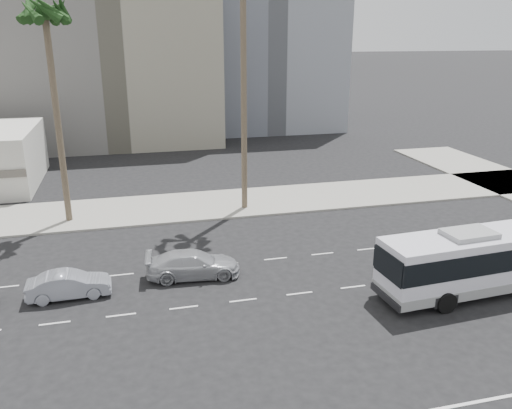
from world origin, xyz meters
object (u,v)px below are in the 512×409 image
object	(u,v)px
car_a	(193,264)
palm_mid	(45,17)
car_b	(69,285)
city_bus	(491,258)

from	to	relation	value
car_a	palm_mid	size ratio (longest dim) A/B	0.33
car_b	palm_mid	bearing A→B (deg)	3.21
city_bus	palm_mid	xyz separation A→B (m)	(-22.23, 16.26, 12.01)
city_bus	car_a	distance (m)	15.71
car_a	city_bus	bearing A→B (deg)	-105.27
palm_mid	car_b	bearing A→B (deg)	-84.97
palm_mid	car_a	bearing A→B (deg)	-55.69
car_a	palm_mid	world-z (taller)	palm_mid
city_bus	car_a	bearing A→B (deg)	156.49
car_a	palm_mid	distance (m)	18.65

